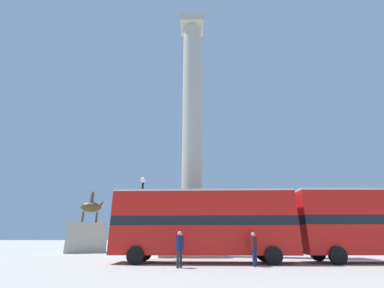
# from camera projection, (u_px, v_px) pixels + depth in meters

# --- Properties ---
(ground_plane) EXTENTS (200.00, 200.00, 0.00)m
(ground_plane) POSITION_uv_depth(u_px,v_px,m) (192.00, 256.00, 21.36)
(ground_plane) COLOR #ADA89E
(monument_column) EXTENTS (5.03, 5.03, 25.98)m
(monument_column) POSITION_uv_depth(u_px,v_px,m) (192.00, 148.00, 24.58)
(monument_column) COLOR #ADA593
(monument_column) RESTS_ON ground_plane
(bus_a) EXTENTS (10.32, 2.96, 4.40)m
(bus_a) POSITION_uv_depth(u_px,v_px,m) (377.00, 222.00, 16.55)
(bus_a) COLOR red
(bus_a) RESTS_ON ground_plane
(bus_b) EXTENTS (11.30, 2.88, 4.33)m
(bus_b) POSITION_uv_depth(u_px,v_px,m) (203.00, 222.00, 16.41)
(bus_b) COLOR red
(bus_b) RESTS_ON ground_plane
(equestrian_statue) EXTENTS (4.54, 3.92, 6.16)m
(equestrian_statue) POSITION_uv_depth(u_px,v_px,m) (88.00, 235.00, 26.35)
(equestrian_statue) COLOR #ADA593
(equestrian_statue) RESTS_ON ground_plane
(street_lamp) EXTENTS (0.41, 0.41, 5.87)m
(street_lamp) POSITION_uv_depth(u_px,v_px,m) (141.00, 212.00, 19.10)
(street_lamp) COLOR black
(street_lamp) RESTS_ON ground_plane
(pedestrian_near_lamp) EXTENTS (0.42, 0.50, 1.79)m
(pedestrian_near_lamp) POSITION_uv_depth(u_px,v_px,m) (180.00, 247.00, 13.50)
(pedestrian_near_lamp) COLOR #28282D
(pedestrian_near_lamp) RESTS_ON ground_plane
(pedestrian_by_plinth) EXTENTS (0.42, 0.48, 1.74)m
(pedestrian_by_plinth) POSITION_uv_depth(u_px,v_px,m) (254.00, 247.00, 14.12)
(pedestrian_by_plinth) COLOR #192347
(pedestrian_by_plinth) RESTS_ON ground_plane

